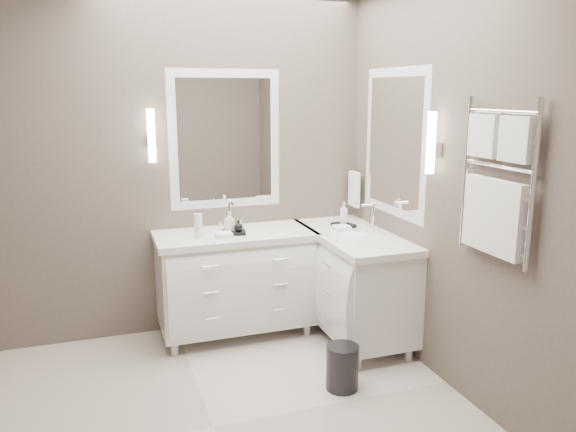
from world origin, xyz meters
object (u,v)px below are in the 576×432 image
object	(u,v)px
vanity_back	(236,277)
waste_bin	(342,367)
towel_ladder	(496,190)
vanity_right	(353,278)

from	to	relation	value
vanity_back	waste_bin	world-z (taller)	vanity_back
towel_ladder	vanity_right	bearing A→B (deg)	99.84
vanity_right	waste_bin	world-z (taller)	vanity_right
vanity_back	towel_ladder	xyz separation A→B (m)	(1.10, -1.63, 0.91)
towel_ladder	waste_bin	size ratio (longest dim) A/B	2.99
vanity_right	vanity_back	bearing A→B (deg)	159.62
vanity_back	towel_ladder	world-z (taller)	towel_ladder
vanity_back	vanity_right	bearing A→B (deg)	-20.38
vanity_right	towel_ladder	world-z (taller)	towel_ladder
vanity_back	vanity_right	size ratio (longest dim) A/B	1.00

